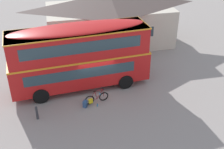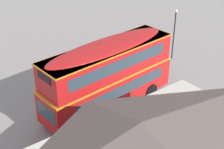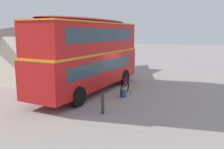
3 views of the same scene
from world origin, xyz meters
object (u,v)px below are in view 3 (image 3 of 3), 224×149
object	(u,v)px
double_decker_bus	(89,52)
touring_bicycle	(125,88)
kerb_bollard	(103,104)
water_bottle_blue_sports	(131,93)
backpack_on_ground	(123,93)

from	to	relation	value
double_decker_bus	touring_bicycle	bearing A→B (deg)	-74.85
touring_bicycle	kerb_bollard	world-z (taller)	touring_bicycle
touring_bicycle	water_bottle_blue_sports	size ratio (longest dim) A/B	7.65
backpack_on_ground	kerb_bollard	distance (m)	3.19
touring_bicycle	water_bottle_blue_sports	bearing A→B (deg)	-89.84
touring_bicycle	double_decker_bus	bearing A→B (deg)	105.15
backpack_on_ground	kerb_bollard	xyz separation A→B (m)	(-3.14, -0.50, 0.23)
touring_bicycle	kerb_bollard	xyz separation A→B (m)	(-3.94, -0.78, 0.13)
backpack_on_ground	kerb_bollard	bearing A→B (deg)	-170.98
backpack_on_ground	water_bottle_blue_sports	size ratio (longest dim) A/B	2.35
double_decker_bus	water_bottle_blue_sports	bearing A→B (deg)	-77.15
double_decker_bus	touring_bicycle	size ratio (longest dim) A/B	5.83
water_bottle_blue_sports	kerb_bollard	world-z (taller)	kerb_bollard
double_decker_bus	water_bottle_blue_sports	size ratio (longest dim) A/B	44.55
water_bottle_blue_sports	backpack_on_ground	bearing A→B (deg)	169.05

